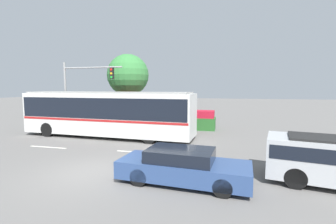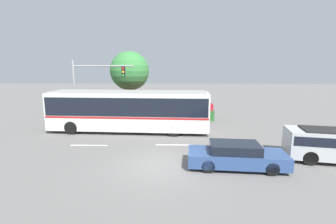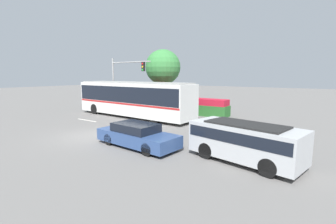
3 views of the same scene
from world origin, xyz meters
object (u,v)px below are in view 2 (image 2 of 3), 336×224
suv_left_lane (336,143)px  traffic_light_pole (91,82)px  sedan_foreground (236,156)px  city_bus (129,109)px  street_tree_left (130,71)px

suv_left_lane → traffic_light_pole: size_ratio=0.90×
sedan_foreground → traffic_light_pole: 14.35m
city_bus → sedan_foreground: bearing=136.9°
suv_left_lane → traffic_light_pole: (-15.88, 8.37, 2.70)m
suv_left_lane → traffic_light_pole: bearing=163.3°
traffic_light_pole → street_tree_left: street_tree_left is taller
city_bus → sedan_foreground: size_ratio=2.55×
city_bus → traffic_light_pole: 4.94m
suv_left_lane → street_tree_left: size_ratio=0.77×
sedan_foreground → traffic_light_pole: bearing=142.5°
suv_left_lane → street_tree_left: 18.05m
traffic_light_pole → street_tree_left: (2.80, 3.51, 0.95)m
traffic_light_pole → sedan_foreground: bearing=-41.8°
sedan_foreground → city_bus: bearing=138.7°
city_bus → suv_left_lane: bearing=156.8°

